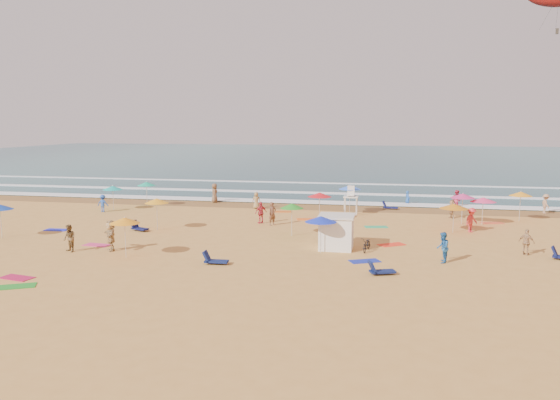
# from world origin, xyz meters

# --- Properties ---
(ground) EXTENTS (220.00, 220.00, 0.00)m
(ground) POSITION_xyz_m (0.00, 0.00, 0.00)
(ground) COLOR gold
(ground) RESTS_ON ground
(ocean) EXTENTS (220.00, 140.00, 0.18)m
(ocean) POSITION_xyz_m (0.00, 84.00, 0.00)
(ocean) COLOR #0C4756
(ocean) RESTS_ON ground
(wet_sand) EXTENTS (220.00, 220.00, 0.00)m
(wet_sand) POSITION_xyz_m (0.00, 12.50, 0.01)
(wet_sand) COLOR olive
(wet_sand) RESTS_ON ground
(surf_foam) EXTENTS (200.00, 18.70, 0.05)m
(surf_foam) POSITION_xyz_m (0.00, 21.32, 0.10)
(surf_foam) COLOR white
(surf_foam) RESTS_ON ground
(cabana) EXTENTS (2.00, 2.00, 2.00)m
(cabana) POSITION_xyz_m (5.08, -4.10, 1.00)
(cabana) COLOR white
(cabana) RESTS_ON ground
(cabana_roof) EXTENTS (2.20, 2.20, 0.12)m
(cabana_roof) POSITION_xyz_m (5.08, -4.10, 2.06)
(cabana_roof) COLOR silver
(cabana_roof) RESTS_ON cabana
(bicycle) EXTENTS (0.83, 1.69, 0.85)m
(bicycle) POSITION_xyz_m (6.98, -4.40, 0.43)
(bicycle) COLOR black
(bicycle) RESTS_ON ground
(lifeguard_stand) EXTENTS (1.20, 1.20, 2.10)m
(lifeguard_stand) POSITION_xyz_m (5.05, 8.82, 1.05)
(lifeguard_stand) COLOR white
(lifeguard_stand) RESTS_ON ground
(beach_umbrellas) EXTENTS (47.09, 23.82, 0.70)m
(beach_umbrellas) POSITION_xyz_m (-0.74, 1.54, 2.11)
(beach_umbrellas) COLOR #1541B8
(beach_umbrellas) RESTS_ON ground
(loungers) EXTENTS (42.09, 24.14, 0.34)m
(loungers) POSITION_xyz_m (7.01, -2.74, 0.17)
(loungers) COLOR #0E1E49
(loungers) RESTS_ON ground
(towels) EXTENTS (33.50, 25.64, 0.03)m
(towels) POSITION_xyz_m (-0.50, -2.09, 0.01)
(towels) COLOR #B91748
(towels) RESTS_ON ground
(beachgoers) EXTENTS (51.16, 24.91, 2.14)m
(beachgoers) POSITION_xyz_m (1.60, 3.45, 0.84)
(beachgoers) COLOR #E2AF76
(beachgoers) RESTS_ON ground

